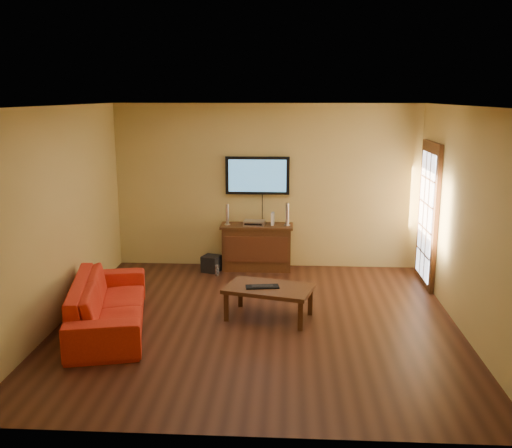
# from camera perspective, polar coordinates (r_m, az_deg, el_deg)

# --- Properties ---
(ground_plane) EXTENTS (5.00, 5.00, 0.00)m
(ground_plane) POSITION_cam_1_polar(r_m,az_deg,el_deg) (7.37, 0.20, -9.77)
(ground_plane) COLOR black
(ground_plane) RESTS_ON ground
(room_walls) EXTENTS (5.00, 5.00, 5.00)m
(room_walls) POSITION_cam_1_polar(r_m,az_deg,el_deg) (7.51, 0.48, 4.07)
(room_walls) COLOR tan
(room_walls) RESTS_ON ground
(french_door) EXTENTS (0.07, 1.02, 2.22)m
(french_door) POSITION_cam_1_polar(r_m,az_deg,el_deg) (8.92, 16.79, 0.75)
(french_door) COLOR #3C1F0D
(french_door) RESTS_ON ground
(media_console) EXTENTS (1.18, 0.45, 0.75)m
(media_console) POSITION_cam_1_polar(r_m,az_deg,el_deg) (9.40, 0.08, -2.31)
(media_console) COLOR #3C1F0D
(media_console) RESTS_ON ground
(television) EXTENTS (1.05, 0.08, 0.62)m
(television) POSITION_cam_1_polar(r_m,az_deg,el_deg) (9.35, 0.15, 4.87)
(television) COLOR black
(television) RESTS_ON ground
(coffee_table) EXTENTS (1.22, 0.91, 0.42)m
(coffee_table) POSITION_cam_1_polar(r_m,az_deg,el_deg) (7.37, 1.30, -6.68)
(coffee_table) COLOR #3C1F0D
(coffee_table) RESTS_ON ground
(sofa) EXTENTS (1.08, 2.21, 0.83)m
(sofa) POSITION_cam_1_polar(r_m,az_deg,el_deg) (7.30, -14.57, -6.91)
(sofa) COLOR red
(sofa) RESTS_ON ground
(speaker_left) EXTENTS (0.09, 0.09, 0.34)m
(speaker_left) POSITION_cam_1_polar(r_m,az_deg,el_deg) (9.30, -2.88, 0.88)
(speaker_left) COLOR silver
(speaker_left) RESTS_ON media_console
(speaker_right) EXTENTS (0.10, 0.10, 0.37)m
(speaker_right) POSITION_cam_1_polar(r_m,az_deg,el_deg) (9.25, 3.15, 0.88)
(speaker_right) COLOR silver
(speaker_right) RESTS_ON media_console
(av_receiver) EXTENTS (0.36, 0.27, 0.08)m
(av_receiver) POSITION_cam_1_polar(r_m,az_deg,el_deg) (9.28, -0.17, 0.12)
(av_receiver) COLOR silver
(av_receiver) RESTS_ON media_console
(game_console) EXTENTS (0.06, 0.15, 0.20)m
(game_console) POSITION_cam_1_polar(r_m,az_deg,el_deg) (9.30, 1.69, 0.53)
(game_console) COLOR white
(game_console) RESTS_ON media_console
(subwoofer) EXTENTS (0.34, 0.34, 0.26)m
(subwoofer) POSITION_cam_1_polar(r_m,az_deg,el_deg) (9.37, -4.48, -3.96)
(subwoofer) COLOR black
(subwoofer) RESTS_ON ground
(bottle) EXTENTS (0.07, 0.07, 0.19)m
(bottle) POSITION_cam_1_polar(r_m,az_deg,el_deg) (9.14, -3.91, -4.66)
(bottle) COLOR white
(bottle) RESTS_ON ground
(keyboard) EXTENTS (0.44, 0.22, 0.03)m
(keyboard) POSITION_cam_1_polar(r_m,az_deg,el_deg) (7.33, 0.64, -6.27)
(keyboard) COLOR black
(keyboard) RESTS_ON coffee_table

